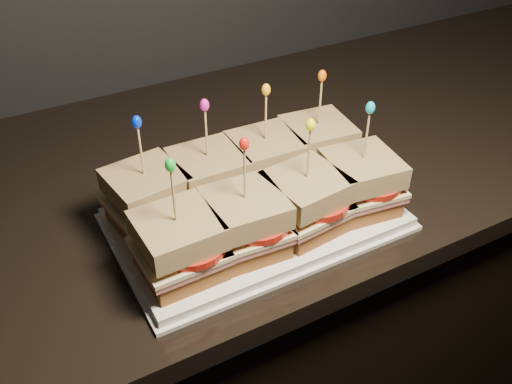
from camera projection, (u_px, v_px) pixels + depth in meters
cabinet at (221, 356)px, 1.21m from camera, size 2.35×0.62×0.91m
granite_slab at (210, 173)px, 0.93m from camera, size 2.39×0.66×0.03m
platter at (256, 219)px, 0.79m from camera, size 0.38×0.23×0.02m
platter_rim at (256, 222)px, 0.79m from camera, size 0.39×0.24×0.01m
sandwich_0_bread_bot at (150, 215)px, 0.76m from camera, size 0.10×0.10×0.02m
sandwich_0_ham at (148, 205)px, 0.75m from camera, size 0.11×0.11×0.01m
sandwich_0_cheese at (148, 201)px, 0.75m from camera, size 0.11×0.11×0.01m
sandwich_0_tomato at (158, 196)px, 0.75m from camera, size 0.09×0.09×0.01m
sandwich_0_bread_top at (145, 184)px, 0.73m from camera, size 0.10×0.10×0.03m
sandwich_0_pick at (141, 154)px, 0.71m from camera, size 0.00×0.00×0.09m
sandwich_0_frill at (137, 122)px, 0.68m from camera, size 0.01×0.01×0.02m
sandwich_1_bread_bot at (210, 196)px, 0.80m from camera, size 0.09×0.09×0.02m
sandwich_1_ham at (209, 186)px, 0.79m from camera, size 0.10×0.10×0.01m
sandwich_1_cheese at (209, 182)px, 0.78m from camera, size 0.10×0.10×0.01m
sandwich_1_tomato at (219, 177)px, 0.78m from camera, size 0.09×0.09×0.01m
sandwich_1_bread_top at (208, 165)px, 0.77m from camera, size 0.09×0.09×0.03m
sandwich_1_pick at (206, 136)px, 0.74m from camera, size 0.00×0.00×0.09m
sandwich_1_frill at (205, 105)px, 0.71m from camera, size 0.01×0.01×0.02m
sandwich_2_bread_bot at (265, 178)px, 0.83m from camera, size 0.09×0.09×0.02m
sandwich_2_ham at (265, 169)px, 0.82m from camera, size 0.10×0.10×0.01m
sandwich_2_cheese at (265, 165)px, 0.82m from camera, size 0.10×0.10×0.01m
sandwich_2_tomato at (275, 160)px, 0.81m from camera, size 0.09×0.09×0.01m
sandwich_2_bread_top at (265, 148)px, 0.80m from camera, size 0.09×0.09×0.03m
sandwich_2_pick at (266, 120)px, 0.77m from camera, size 0.00×0.00×0.09m
sandwich_2_frill at (266, 90)px, 0.75m from camera, size 0.01×0.01×0.02m
sandwich_3_bread_bot at (316, 162)px, 0.87m from camera, size 0.10×0.10×0.02m
sandwich_3_ham at (316, 153)px, 0.86m from camera, size 0.11×0.11×0.01m
sandwich_3_cheese at (317, 149)px, 0.85m from camera, size 0.11×0.11×0.01m
sandwich_3_tomato at (326, 144)px, 0.85m from camera, size 0.09×0.09×0.01m
sandwich_3_bread_top at (318, 133)px, 0.84m from camera, size 0.10×0.10×0.03m
sandwich_3_pick at (320, 105)px, 0.81m from camera, size 0.00×0.00×0.09m
sandwich_3_frill at (322, 76)px, 0.78m from camera, size 0.01×0.01×0.02m
sandwich_4_bread_bot at (181, 263)px, 0.69m from camera, size 0.09×0.09×0.02m
sandwich_4_ham at (180, 253)px, 0.68m from camera, size 0.10×0.10×0.01m
sandwich_4_cheese at (179, 248)px, 0.67m from camera, size 0.10×0.10×0.01m
sandwich_4_tomato at (190, 243)px, 0.67m from camera, size 0.09×0.09×0.01m
sandwich_4_bread_top at (177, 230)px, 0.66m from camera, size 0.09×0.09×0.03m
sandwich_4_pick at (174, 199)px, 0.63m from camera, size 0.00×0.00×0.09m
sandwich_4_frill at (170, 165)px, 0.60m from camera, size 0.01×0.01×0.02m
sandwich_5_bread_bot at (246, 239)px, 0.72m from camera, size 0.10×0.10×0.02m
sandwich_5_ham at (245, 229)px, 0.71m from camera, size 0.10×0.10×0.01m
sandwich_5_cheese at (245, 225)px, 0.71m from camera, size 0.11×0.10×0.01m
sandwich_5_tomato at (256, 220)px, 0.70m from camera, size 0.09×0.09×0.01m
sandwich_5_bread_top at (245, 208)px, 0.69m from camera, size 0.10×0.10×0.03m
sandwich_5_pick at (245, 177)px, 0.67m from camera, size 0.00×0.00×0.09m
sandwich_5_frill at (244, 144)px, 0.64m from camera, size 0.01×0.01×0.02m
sandwich_6_bread_bot at (304, 218)px, 0.76m from camera, size 0.10×0.10×0.02m
sandwich_6_ham at (305, 208)px, 0.75m from camera, size 0.11×0.11×0.01m
sandwich_6_cheese at (305, 204)px, 0.74m from camera, size 0.11×0.11×0.01m
sandwich_6_tomato at (316, 199)px, 0.74m from camera, size 0.09×0.09×0.01m
sandwich_6_bread_top at (307, 187)px, 0.73m from camera, size 0.10×0.10×0.03m
sandwich_6_pick at (308, 157)px, 0.70m from camera, size 0.00×0.00×0.09m
sandwich_6_frill at (311, 125)px, 0.67m from camera, size 0.01×0.01×0.02m
sandwich_7_bread_bot at (358, 199)px, 0.79m from camera, size 0.10×0.10×0.02m
sandwich_7_ham at (360, 189)px, 0.78m from camera, size 0.11×0.11×0.01m
sandwich_7_cheese at (360, 185)px, 0.78m from camera, size 0.11×0.11×0.01m
sandwich_7_tomato at (371, 180)px, 0.77m from camera, size 0.09×0.09×0.01m
sandwich_7_bread_top at (362, 168)px, 0.76m from camera, size 0.10×0.10×0.03m
sandwich_7_pick at (366, 139)px, 0.73m from camera, size 0.00×0.00×0.09m
sandwich_7_frill at (370, 108)px, 0.71m from camera, size 0.01×0.01×0.02m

